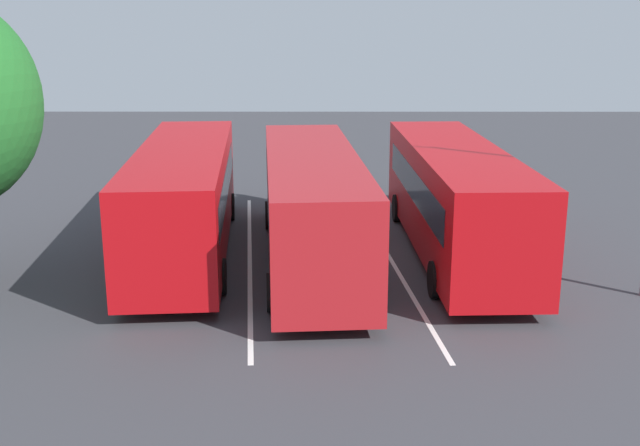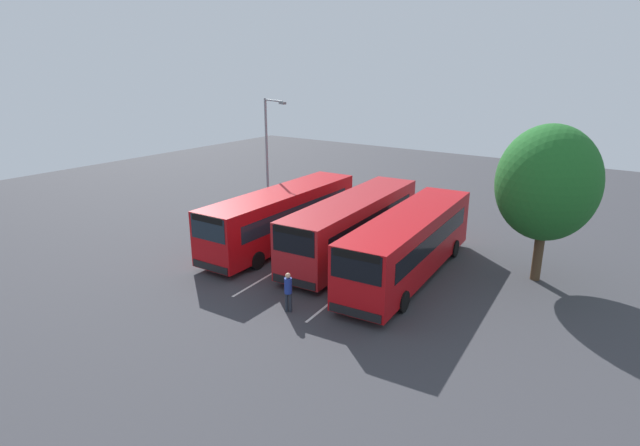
% 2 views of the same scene
% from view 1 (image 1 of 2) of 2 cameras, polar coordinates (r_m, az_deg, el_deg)
% --- Properties ---
extents(ground_plane, '(69.54, 69.54, 0.00)m').
position_cam_1_polar(ground_plane, '(22.21, -0.03, -2.55)').
color(ground_plane, '#38383D').
extents(bus_far_left, '(11.46, 2.87, 3.09)m').
position_cam_1_polar(bus_far_left, '(22.58, 9.88, 1.97)').
color(bus_far_left, '#B70C11').
rests_on(bus_far_left, ground).
extents(bus_center_left, '(11.53, 3.27, 3.09)m').
position_cam_1_polar(bus_center_left, '(21.37, -0.58, 1.46)').
color(bus_center_left, '#AD191E').
rests_on(bus_center_left, ground).
extents(bus_center_right, '(11.54, 3.34, 3.09)m').
position_cam_1_polar(bus_center_right, '(22.64, -9.94, 2.01)').
color(bus_center_right, '#B70C11').
rests_on(bus_center_right, ground).
extents(pedestrian, '(0.42, 0.42, 1.71)m').
position_cam_1_polar(pedestrian, '(28.54, -3.06, 3.48)').
color(pedestrian, '#232833').
rests_on(pedestrian, ground).
extents(lane_stripe_outer_left, '(14.18, 1.43, 0.01)m').
position_cam_1_polar(lane_stripe_outer_left, '(22.30, 5.14, -2.53)').
color(lane_stripe_outer_left, silver).
rests_on(lane_stripe_outer_left, ground).
extents(lane_stripe_inner_left, '(14.18, 1.43, 0.01)m').
position_cam_1_polar(lane_stripe_inner_left, '(22.31, -5.19, -2.53)').
color(lane_stripe_inner_left, silver).
rests_on(lane_stripe_inner_left, ground).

